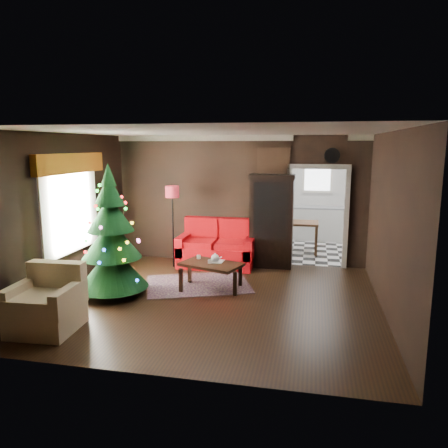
% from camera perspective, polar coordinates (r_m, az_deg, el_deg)
% --- Properties ---
extents(floor, '(5.50, 5.50, 0.00)m').
position_cam_1_polar(floor, '(7.38, -1.45, -10.07)').
color(floor, black).
rests_on(floor, ground).
extents(ceiling, '(5.50, 5.50, 0.00)m').
position_cam_1_polar(ceiling, '(6.92, -1.56, 12.22)').
color(ceiling, white).
rests_on(ceiling, ground).
extents(wall_back, '(5.50, 0.00, 5.50)m').
position_cam_1_polar(wall_back, '(9.44, 1.99, 3.21)').
color(wall_back, black).
rests_on(wall_back, ground).
extents(wall_front, '(5.50, 0.00, 5.50)m').
position_cam_1_polar(wall_front, '(4.67, -8.60, -4.35)').
color(wall_front, black).
rests_on(wall_front, ground).
extents(wall_left, '(0.00, 5.50, 5.50)m').
position_cam_1_polar(wall_left, '(8.09, -20.82, 1.34)').
color(wall_left, black).
rests_on(wall_left, ground).
extents(wall_right, '(0.00, 5.50, 5.50)m').
position_cam_1_polar(wall_right, '(6.92, 21.23, -0.12)').
color(wall_right, black).
rests_on(wall_right, ground).
extents(doorway, '(1.10, 0.10, 2.10)m').
position_cam_1_polar(doorway, '(9.35, 12.30, 0.74)').
color(doorway, white).
rests_on(doorway, ground).
extents(left_window, '(0.05, 1.60, 1.40)m').
position_cam_1_polar(left_window, '(8.23, -19.87, 1.89)').
color(left_window, white).
rests_on(left_window, wall_left).
extents(valance, '(0.12, 2.10, 0.35)m').
position_cam_1_polar(valance, '(8.12, -19.74, 7.61)').
color(valance, '#A25613').
rests_on(valance, wall_left).
extents(kitchen_floor, '(3.00, 3.00, 0.00)m').
position_cam_1_polar(kitchen_floor, '(11.03, 12.05, -3.36)').
color(kitchen_floor, white).
rests_on(kitchen_floor, ground).
extents(kitchen_window, '(0.70, 0.06, 0.70)m').
position_cam_1_polar(kitchen_window, '(12.21, 12.35, 6.02)').
color(kitchen_window, white).
rests_on(kitchen_window, ground).
extents(rug, '(2.26, 1.97, 0.01)m').
position_cam_1_polar(rug, '(8.16, -3.46, -8.00)').
color(rug, '#31242A').
rests_on(rug, ground).
extents(loveseat, '(1.70, 0.90, 1.00)m').
position_cam_1_polar(loveseat, '(9.24, -0.97, -2.62)').
color(loveseat, maroon).
rests_on(loveseat, ground).
extents(curio_cabinet, '(0.90, 0.45, 1.90)m').
position_cam_1_polar(curio_cabinet, '(9.18, 6.35, 0.11)').
color(curio_cabinet, black).
rests_on(curio_cabinet, ground).
extents(floor_lamp, '(0.40, 0.40, 1.84)m').
position_cam_1_polar(floor_lamp, '(9.18, -6.82, -0.66)').
color(floor_lamp, black).
rests_on(floor_lamp, ground).
extents(christmas_tree, '(1.61, 1.61, 2.33)m').
position_cam_1_polar(christmas_tree, '(7.62, -14.80, -1.53)').
color(christmas_tree, black).
rests_on(christmas_tree, ground).
extents(armchair, '(0.94, 0.94, 0.91)m').
position_cam_1_polar(armchair, '(6.57, -22.74, -9.25)').
color(armchair, tan).
rests_on(armchair, ground).
extents(coffee_table, '(1.21, 0.95, 0.48)m').
position_cam_1_polar(coffee_table, '(7.83, -1.71, -6.91)').
color(coffee_table, black).
rests_on(coffee_table, rug).
extents(teapot, '(0.20, 0.20, 0.16)m').
position_cam_1_polar(teapot, '(7.78, -1.20, -4.54)').
color(teapot, silver).
rests_on(teapot, coffee_table).
extents(cup_a, '(0.09, 0.09, 0.07)m').
position_cam_1_polar(cup_a, '(8.05, -3.39, -4.40)').
color(cup_a, white).
rests_on(cup_a, coffee_table).
extents(cup_b, '(0.10, 0.10, 0.06)m').
position_cam_1_polar(cup_b, '(7.74, -1.90, -5.02)').
color(cup_b, white).
rests_on(cup_b, coffee_table).
extents(book, '(0.19, 0.03, 0.26)m').
position_cam_1_polar(book, '(7.81, -1.45, -4.14)').
color(book, gray).
rests_on(book, coffee_table).
extents(wall_clock, '(0.32, 0.32, 0.06)m').
position_cam_1_polar(wall_clock, '(9.18, 14.20, 8.84)').
color(wall_clock, white).
rests_on(wall_clock, wall_back).
extents(painting, '(0.62, 0.05, 0.52)m').
position_cam_1_polar(painting, '(9.23, 6.62, 8.28)').
color(painting, tan).
rests_on(painting, wall_back).
extents(kitchen_counter, '(1.80, 0.60, 0.90)m').
position_cam_1_polar(kitchen_counter, '(12.11, 12.13, 0.03)').
color(kitchen_counter, white).
rests_on(kitchen_counter, ground).
extents(kitchen_table, '(0.70, 0.70, 0.75)m').
position_cam_1_polar(kitchen_table, '(10.66, 10.51, -1.72)').
color(kitchen_table, brown).
rests_on(kitchen_table, ground).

